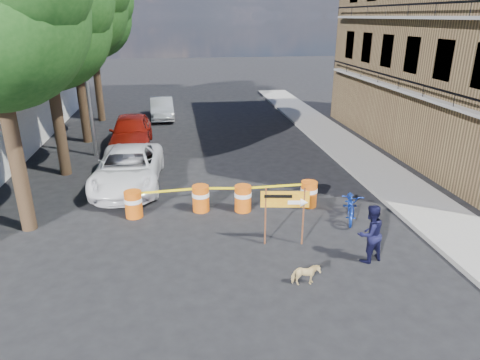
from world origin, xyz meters
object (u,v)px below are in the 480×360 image
object	(u,v)px
suv_white	(128,168)
sedan_red	(131,131)
bicycle	(352,191)
detour_sign	(291,204)
dog	(306,275)
barrel_mid_left	(201,198)
barrel_far_left	(133,204)
pedestrian	(370,234)
sedan_silver	(162,108)
barrel_far_right	(309,193)
barrel_mid_right	(243,198)

from	to	relation	value
suv_white	sedan_red	size ratio (longest dim) A/B	1.09
bicycle	suv_white	distance (m)	8.43
detour_sign	dog	distance (m)	2.26
dog	sedan_red	xyz separation A→B (m)	(-5.22, 12.75, 0.53)
suv_white	sedan_red	xyz separation A→B (m)	(-0.34, 5.33, 0.09)
bicycle	barrel_mid_left	bearing A→B (deg)	-175.54
barrel_far_left	detour_sign	bearing A→B (deg)	-28.83
barrel_far_left	suv_white	bearing A→B (deg)	98.03
suv_white	pedestrian	bearing A→B (deg)	-41.46
detour_sign	bicycle	size ratio (longest dim) A/B	0.92
bicycle	sedan_silver	size ratio (longest dim) A/B	0.48
bicycle	sedan_red	world-z (taller)	bicycle
pedestrian	bicycle	bearing A→B (deg)	-119.38
suv_white	sedan_red	world-z (taller)	sedan_red
barrel_far_left	pedestrian	xyz separation A→B (m)	(6.47, -3.70, 0.34)
barrel_far_right	sedan_silver	bearing A→B (deg)	109.96
barrel_far_left	suv_white	distance (m)	2.90
sedan_silver	barrel_far_right	bearing A→B (deg)	-73.01
barrel_mid_left	pedestrian	world-z (taller)	pedestrian
barrel_mid_right	barrel_far_right	distance (m)	2.32
barrel_far_left	sedan_red	distance (m)	8.24
barrel_mid_left	detour_sign	world-z (taller)	detour_sign
barrel_far_left	barrel_far_right	distance (m)	5.93
barrel_far_right	detour_sign	bearing A→B (deg)	-118.07
barrel_mid_right	dog	bearing A→B (deg)	-79.25
barrel_far_right	bicycle	world-z (taller)	bicycle
barrel_mid_right	bicycle	world-z (taller)	bicycle
barrel_mid_left	bicycle	distance (m)	4.99
pedestrian	sedan_red	bearing A→B (deg)	-76.38
barrel_mid_right	dog	xyz separation A→B (m)	(0.85, -4.49, -0.18)
barrel_mid_right	sedan_silver	world-z (taller)	sedan_silver
barrel_far_right	bicycle	xyz separation A→B (m)	(1.06, -1.17, 0.49)
barrel_far_left	pedestrian	size ratio (longest dim) A/B	0.55
barrel_mid_right	pedestrian	world-z (taller)	pedestrian
pedestrian	suv_white	bearing A→B (deg)	-61.30
barrel_far_right	barrel_far_left	bearing A→B (deg)	179.82
barrel_far_left	detour_sign	distance (m)	5.31
barrel_mid_right	sedan_red	distance (m)	9.35
barrel_mid_left	sedan_silver	xyz separation A→B (m)	(-1.59, 14.46, 0.19)
barrel_mid_right	sedan_red	bearing A→B (deg)	117.86
dog	suv_white	size ratio (longest dim) A/B	0.13
pedestrian	sedan_silver	world-z (taller)	pedestrian
bicycle	barrel_far_left	bearing A→B (deg)	-169.56
pedestrian	dog	xyz separation A→B (m)	(-2.00, -0.86, -0.53)
barrel_far_left	dog	distance (m)	6.38
barrel_far_left	suv_white	size ratio (longest dim) A/B	0.17
dog	sedan_red	distance (m)	13.79
barrel_far_left	bicycle	distance (m)	7.11
barrel_mid_right	detour_sign	size ratio (longest dim) A/B	0.51
barrel_mid_right	suv_white	xyz separation A→B (m)	(-4.02, 2.93, 0.26)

